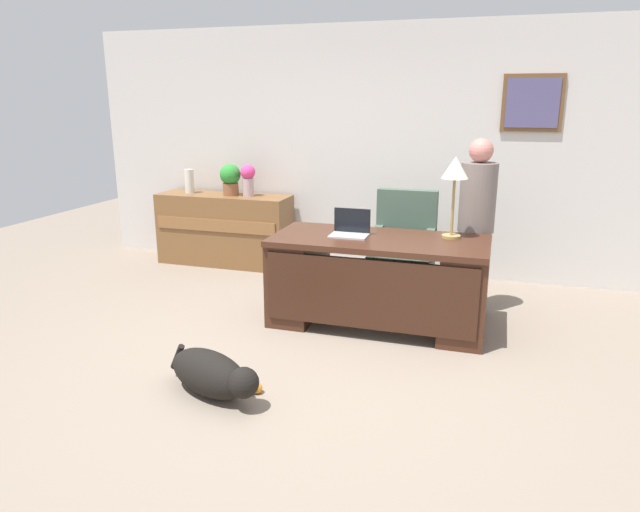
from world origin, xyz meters
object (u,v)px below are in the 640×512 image
object	(u,v)px
vase_with_flowers	(248,178)
dog_toy_ball	(257,388)
armchair	(403,249)
person_standing	(476,226)
potted_plant	(230,178)
credenza	(225,229)
vase_empty	(189,181)
desk	(378,279)
desk_lamp	(455,173)
dog_lying	(213,374)
laptop	(350,229)
dog_toy_bone	(200,371)

from	to	relation	value
vase_with_flowers	dog_toy_ball	xyz separation A→B (m)	(1.30, -2.81, -1.00)
armchair	person_standing	size ratio (longest dim) A/B	0.66
person_standing	potted_plant	xyz separation A→B (m)	(-2.80, 0.77, 0.22)
credenza	vase_empty	xyz separation A→B (m)	(-0.44, 0.00, 0.56)
desk	armchair	bearing A→B (deg)	85.41
desk_lamp	dog_toy_ball	xyz separation A→B (m)	(-1.10, -1.65, -1.29)
dog_lying	potted_plant	world-z (taller)	potted_plant
desk_lamp	potted_plant	bearing A→B (deg)	156.12
dog_lying	desk_lamp	size ratio (longest dim) A/B	1.17
laptop	armchair	bearing A→B (deg)	68.24
laptop	dog_toy_bone	bearing A→B (deg)	-119.35
armchair	potted_plant	xyz separation A→B (m)	(-2.11, 0.50, 0.56)
credenza	dog_lying	distance (m)	3.23
vase_with_flowers	dog_toy_ball	size ratio (longest dim) A/B	4.65
armchair	laptop	bearing A→B (deg)	-111.76
desk	laptop	bearing A→B (deg)	169.36
credenza	vase_with_flowers	bearing A→B (deg)	0.23
desk	armchair	distance (m)	0.88
credenza	desk_lamp	bearing A→B (deg)	-23.08
laptop	potted_plant	xyz separation A→B (m)	(-1.78, 1.33, 0.20)
desk	credenza	world-z (taller)	credenza
desk	dog_toy_ball	distance (m)	1.57
vase_with_flowers	armchair	bearing A→B (deg)	-14.87
laptop	dog_toy_bone	world-z (taller)	laptop
desk	vase_with_flowers	world-z (taller)	vase_with_flowers
vase_with_flowers	potted_plant	bearing A→B (deg)	180.00
laptop	dog_lying	bearing A→B (deg)	-108.16
laptop	potted_plant	bearing A→B (deg)	143.25
person_standing	dog_lying	bearing A→B (deg)	-125.66
desk_lamp	potted_plant	xyz separation A→B (m)	(-2.62, 1.16, -0.29)
desk	dog_lying	world-z (taller)	desk
vase_empty	potted_plant	xyz separation A→B (m)	(0.54, 0.00, 0.06)
desk_lamp	dog_toy_bone	size ratio (longest dim) A/B	3.84
desk	vase_empty	world-z (taller)	vase_empty
person_standing	armchair	bearing A→B (deg)	158.68
credenza	vase_empty	bearing A→B (deg)	179.83
credenza	dog_toy_ball	size ratio (longest dim) A/B	20.33
desk_lamp	dog_toy_ball	bearing A→B (deg)	-123.58
desk_lamp	dog_toy_ball	world-z (taller)	desk_lamp
vase_empty	dog_toy_ball	bearing A→B (deg)	-53.79
dog_lying	desk_lamp	xyz separation A→B (m)	(1.36, 1.76, 1.17)
person_standing	dog_lying	distance (m)	2.73
armchair	desk_lamp	size ratio (longest dim) A/B	1.53
dog_lying	laptop	xyz separation A→B (m)	(0.52, 1.59, 0.68)
desk_lamp	vase_empty	size ratio (longest dim) A/B	2.45
desk	credenza	bearing A→B (deg)	147.23
laptop	vase_with_flowers	world-z (taller)	vase_with_flowers
laptop	desk_lamp	distance (m)	0.99
armchair	dog_toy_ball	bearing A→B (deg)	-104.27
dog_lying	dog_toy_ball	bearing A→B (deg)	22.65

